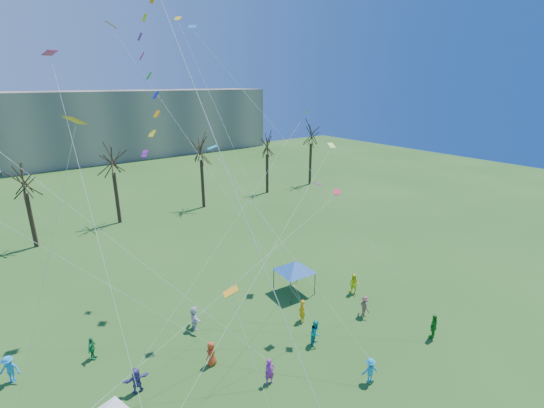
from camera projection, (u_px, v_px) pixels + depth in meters
distant_building at (145, 123)px, 90.60m from camera, size 60.00×14.00×15.00m
bare_tree_row at (161, 163)px, 48.40m from camera, size 69.57×7.51×11.00m
big_box_kite at (158, 53)px, 14.96m from camera, size 2.51×6.23×23.24m
canopy_tent_blue at (294, 266)px, 31.33m from camera, size 3.79×3.79×2.85m
festival_crowd at (218, 367)px, 22.44m from camera, size 25.54×14.00×1.86m
small_kites_aloft at (168, 134)px, 22.12m from camera, size 30.32×17.79×31.05m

